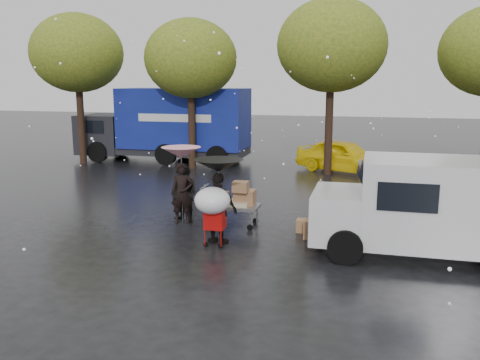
% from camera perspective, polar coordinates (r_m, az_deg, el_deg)
% --- Properties ---
extents(ground, '(90.00, 90.00, 0.00)m').
position_cam_1_polar(ground, '(12.62, -5.69, -6.86)').
color(ground, black).
rests_on(ground, ground).
extents(person_pink, '(0.70, 0.55, 1.67)m').
position_cam_1_polar(person_pink, '(14.02, -6.52, -1.49)').
color(person_pink, black).
rests_on(person_pink, ground).
extents(person_middle, '(0.94, 0.84, 1.60)m').
position_cam_1_polar(person_middle, '(14.12, -6.21, -1.55)').
color(person_middle, black).
rests_on(person_middle, ground).
extents(person_black, '(1.11, 0.74, 1.75)m').
position_cam_1_polar(person_black, '(12.15, -2.40, -3.24)').
color(person_black, black).
rests_on(person_black, ground).
extents(umbrella_pink, '(1.08, 1.08, 2.12)m').
position_cam_1_polar(umbrella_pink, '(13.82, -6.63, 3.07)').
color(umbrella_pink, '#4C4C4C').
rests_on(umbrella_pink, ground).
extents(umbrella_black, '(1.18, 1.18, 2.07)m').
position_cam_1_polar(umbrella_black, '(11.93, -2.44, 1.61)').
color(umbrella_black, '#4C4C4C').
rests_on(umbrella_black, ground).
extents(vendor_cart, '(1.52, 0.80, 1.27)m').
position_cam_1_polar(vendor_cart, '(13.65, -0.67, -2.25)').
color(vendor_cart, slate).
rests_on(vendor_cart, ground).
extents(shopping_cart, '(0.84, 0.84, 1.46)m').
position_cam_1_polar(shopping_cart, '(11.83, -3.07, -2.69)').
color(shopping_cart, red).
rests_on(shopping_cart, ground).
extents(white_van, '(4.91, 2.18, 2.20)m').
position_cam_1_polar(white_van, '(11.98, 20.83, -2.77)').
color(white_van, silver).
rests_on(white_van, ground).
extents(blue_truck, '(8.30, 2.60, 3.50)m').
position_cam_1_polar(blue_truck, '(24.80, -8.09, 6.13)').
color(blue_truck, navy).
rests_on(blue_truck, ground).
extents(box_ground_near, '(0.55, 0.46, 0.46)m').
position_cam_1_polar(box_ground_near, '(12.89, 8.27, -5.46)').
color(box_ground_near, brown).
rests_on(box_ground_near, ground).
extents(box_ground_far, '(0.42, 0.33, 0.33)m').
position_cam_1_polar(box_ground_far, '(13.37, 7.28, -5.12)').
color(box_ground_far, brown).
rests_on(box_ground_far, ground).
extents(yellow_taxi, '(4.41, 3.20, 1.40)m').
position_cam_1_polar(yellow_taxi, '(22.17, 11.54, 2.67)').
color(yellow_taxi, yellow).
rests_on(yellow_taxi, ground).
extents(tree_row, '(21.60, 4.40, 7.12)m').
position_cam_1_polar(tree_row, '(21.78, 2.18, 14.15)').
color(tree_row, black).
rests_on(tree_row, ground).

